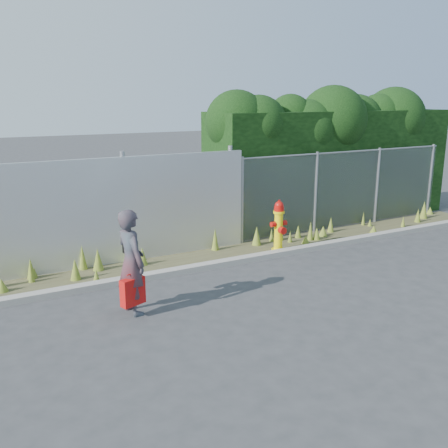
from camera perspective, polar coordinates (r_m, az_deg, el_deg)
ground at (r=8.87m, az=6.11°, el=-8.02°), size 80.00×80.00×0.00m
curb at (r=10.27m, az=0.40°, el=-4.40°), size 16.00×0.22×0.12m
weed_strip at (r=10.81m, az=-1.83°, el=-3.05°), size 16.00×1.21×0.55m
corrugated_fence at (r=10.08m, az=-19.45°, el=0.56°), size 8.50×0.21×2.30m
chainlink_fence at (r=13.42m, az=13.92°, el=3.92°), size 6.50×0.07×2.05m
hedge at (r=14.18m, az=12.20°, el=8.78°), size 7.48×1.99×3.67m
fire_hydrant at (r=11.10m, az=6.28°, el=-0.32°), size 0.39×0.35×1.18m
woman at (r=7.96m, az=-10.55°, el=-4.31°), size 0.49×0.67×1.69m
red_tote_bag at (r=7.97m, az=-10.39°, el=-7.59°), size 0.40×0.15×0.52m
black_shoulder_bag at (r=8.15m, az=-10.67°, el=-2.59°), size 0.23×0.10×0.18m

